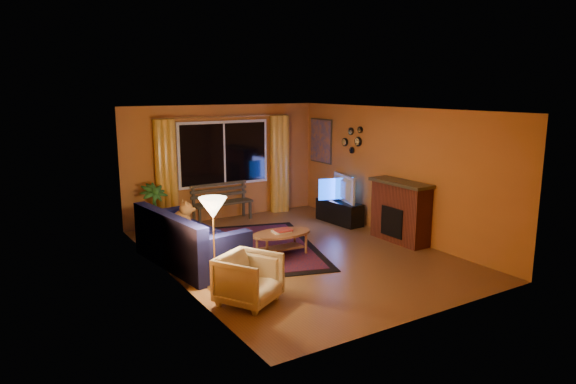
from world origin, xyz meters
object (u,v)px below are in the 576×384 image
sofa (190,237)px  bench (223,212)px  armchair (249,277)px  floor_lamp (214,244)px  tv_console (339,212)px  coffee_table (281,243)px

sofa → bench: bearing=47.4°
armchair → floor_lamp: bearing=73.8°
tv_console → bench: bearing=140.2°
coffee_table → floor_lamp: bearing=-153.0°
armchair → tv_console: size_ratio=0.65×
bench → armchair: armchair is taller
sofa → armchair: 1.93m
sofa → armchair: size_ratio=2.99×
bench → sofa: sofa is taller
bench → armchair: (-1.53, -4.19, 0.17)m
armchair → coffee_table: armchair is taller
armchair → floor_lamp: (-0.18, 0.71, 0.29)m
sofa → floor_lamp: bearing=-101.9°
floor_lamp → armchair: bearing=-75.7°
sofa → tv_console: sofa is taller
coffee_table → sofa: bearing=165.6°
bench → coffee_table: size_ratio=1.21×
coffee_table → tv_console: bearing=28.6°
sofa → floor_lamp: size_ratio=1.67×
bench → tv_console: bearing=-36.4°
floor_lamp → tv_console: 4.30m
tv_console → sofa: bearing=-172.2°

